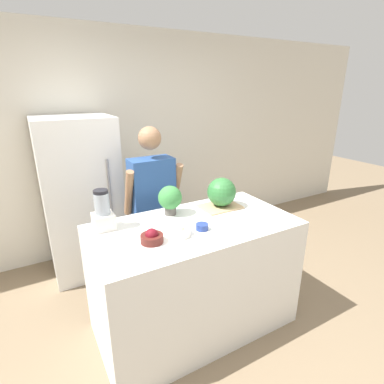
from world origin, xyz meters
TOP-DOWN VIEW (x-y plane):
  - ground_plane at (0.00, 0.00)m, footprint 14.00×14.00m
  - wall_back at (0.00, 2.16)m, footprint 8.00×0.06m
  - counter_island at (0.00, 0.42)m, footprint 1.60×0.83m
  - refrigerator at (-0.61, 1.78)m, footprint 0.74×0.70m
  - person at (-0.05, 1.14)m, footprint 0.55×0.26m
  - cutting_board at (0.36, 0.60)m, footprint 0.34×0.25m
  - watermelon at (0.38, 0.60)m, footprint 0.25×0.25m
  - bowl_cherries at (-0.40, 0.31)m, footprint 0.16×0.16m
  - bowl_cream at (-0.19, 0.31)m, footprint 0.17×0.17m
  - bowl_small_blue at (-0.00, 0.31)m, footprint 0.09×0.09m
  - blender at (-0.63, 0.68)m, footprint 0.15×0.15m
  - potted_plant at (-0.08, 0.68)m, footprint 0.20×0.20m

SIDE VIEW (x-z plane):
  - ground_plane at x=0.00m, z-range 0.00..0.00m
  - counter_island at x=0.00m, z-range 0.00..0.96m
  - person at x=-0.05m, z-range 0.02..1.65m
  - refrigerator at x=-0.61m, z-range 0.00..1.69m
  - cutting_board at x=0.36m, z-range 0.96..0.97m
  - bowl_small_blue at x=0.00m, z-range 0.96..1.00m
  - bowl_cream at x=-0.19m, z-range 0.94..1.02m
  - bowl_cherries at x=-0.40m, z-range 0.94..1.04m
  - blender at x=-0.63m, z-range 0.93..1.24m
  - watermelon at x=0.38m, z-range 0.97..1.22m
  - potted_plant at x=-0.08m, z-range 0.97..1.22m
  - wall_back at x=0.00m, z-range 0.00..2.60m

